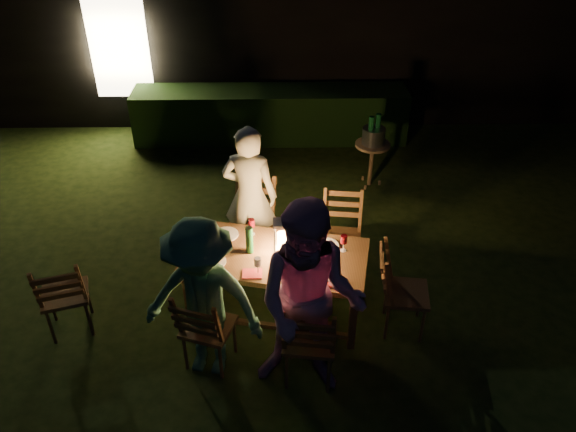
{
  "coord_description": "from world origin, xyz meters",
  "views": [
    {
      "loc": [
        -0.38,
        -4.39,
        3.98
      ],
      "look_at": [
        -0.3,
        0.05,
        0.99
      ],
      "focal_mm": 35.0,
      "sensor_mm": 36.0,
      "label": 1
    }
  ],
  "objects_px": {
    "person_opp_left": "(202,301)",
    "bottle_bucket_b": "(377,131)",
    "dining_table": "(276,261)",
    "chair_near_right": "(309,353)",
    "bottle_table": "(249,240)",
    "lantern": "(282,239)",
    "person_opp_right": "(310,303)",
    "side_table": "(372,149)",
    "bottle_bucket_a": "(370,134)",
    "chair_far_right": "(340,249)",
    "chair_spare": "(68,307)",
    "chair_near_left": "(209,340)",
    "person_house_side": "(250,196)",
    "ice_bucket": "(374,136)",
    "chair_far_left": "(251,237)",
    "chair_end": "(402,305)"
  },
  "relations": [
    {
      "from": "person_opp_left",
      "to": "bottle_bucket_b",
      "type": "xyz_separation_m",
      "value": [
        1.94,
        3.23,
        -0.0
      ]
    },
    {
      "from": "dining_table",
      "to": "person_opp_left",
      "type": "bearing_deg",
      "value": -118.76
    },
    {
      "from": "chair_near_right",
      "to": "bottle_table",
      "type": "relative_size",
      "value": 3.51
    },
    {
      "from": "lantern",
      "to": "bottle_bucket_b",
      "type": "xyz_separation_m",
      "value": [
        1.28,
        2.48,
        -0.08
      ]
    },
    {
      "from": "person_opp_right",
      "to": "side_table",
      "type": "bearing_deg",
      "value": 85.04
    },
    {
      "from": "dining_table",
      "to": "bottle_bucket_a",
      "type": "bearing_deg",
      "value": 74.86
    },
    {
      "from": "chair_far_right",
      "to": "person_opp_right",
      "type": "bearing_deg",
      "value": 81.84
    },
    {
      "from": "chair_spare",
      "to": "person_opp_right",
      "type": "distance_m",
      "value": 2.43
    },
    {
      "from": "dining_table",
      "to": "chair_near_left",
      "type": "bearing_deg",
      "value": -120.46
    },
    {
      "from": "person_house_side",
      "to": "bottle_bucket_b",
      "type": "xyz_separation_m",
      "value": [
        1.61,
        1.62,
        -0.02
      ]
    },
    {
      "from": "bottle_bucket_a",
      "to": "ice_bucket",
      "type": "bearing_deg",
      "value": 38.66
    },
    {
      "from": "bottle_bucket_b",
      "to": "chair_near_left",
      "type": "bearing_deg",
      "value": -121.37
    },
    {
      "from": "chair_near_left",
      "to": "bottle_bucket_b",
      "type": "relative_size",
      "value": 2.91
    },
    {
      "from": "bottle_table",
      "to": "bottle_bucket_a",
      "type": "relative_size",
      "value": 0.88
    },
    {
      "from": "chair_far_left",
      "to": "bottle_bucket_a",
      "type": "relative_size",
      "value": 3.22
    },
    {
      "from": "person_house_side",
      "to": "ice_bucket",
      "type": "height_order",
      "value": "person_house_side"
    },
    {
      "from": "person_opp_left",
      "to": "lantern",
      "type": "bearing_deg",
      "value": 60.11
    },
    {
      "from": "chair_spare",
      "to": "person_house_side",
      "type": "distance_m",
      "value": 2.1
    },
    {
      "from": "chair_end",
      "to": "bottle_table",
      "type": "relative_size",
      "value": 3.42
    },
    {
      "from": "dining_table",
      "to": "side_table",
      "type": "relative_size",
      "value": 2.95
    },
    {
      "from": "side_table",
      "to": "chair_far_right",
      "type": "bearing_deg",
      "value": -107.9
    },
    {
      "from": "dining_table",
      "to": "chair_far_left",
      "type": "height_order",
      "value": "chair_far_left"
    },
    {
      "from": "chair_end",
      "to": "side_table",
      "type": "distance_m",
      "value": 2.74
    },
    {
      "from": "dining_table",
      "to": "chair_spare",
      "type": "relative_size",
      "value": 1.97
    },
    {
      "from": "chair_far_left",
      "to": "person_house_side",
      "type": "relative_size",
      "value": 0.64
    },
    {
      "from": "chair_near_left",
      "to": "bottle_bucket_b",
      "type": "height_order",
      "value": "bottle_bucket_b"
    },
    {
      "from": "chair_near_left",
      "to": "chair_spare",
      "type": "xyz_separation_m",
      "value": [
        -1.38,
        0.44,
        0.0
      ]
    },
    {
      "from": "person_opp_right",
      "to": "chair_far_right",
      "type": "bearing_deg",
      "value": 86.46
    },
    {
      "from": "bottle_bucket_a",
      "to": "person_opp_left",
      "type": "bearing_deg",
      "value": -120.37
    },
    {
      "from": "chair_end",
      "to": "lantern",
      "type": "xyz_separation_m",
      "value": [
        -1.14,
        0.29,
        0.58
      ]
    },
    {
      "from": "side_table",
      "to": "bottle_bucket_b",
      "type": "distance_m",
      "value": 0.24
    },
    {
      "from": "bottle_table",
      "to": "bottle_bucket_a",
      "type": "height_order",
      "value": "bottle_table"
    },
    {
      "from": "chair_near_right",
      "to": "lantern",
      "type": "bearing_deg",
      "value": 112.39
    },
    {
      "from": "lantern",
      "to": "bottle_bucket_a",
      "type": "height_order",
      "value": "lantern"
    },
    {
      "from": "person_house_side",
      "to": "lantern",
      "type": "relative_size",
      "value": 4.64
    },
    {
      "from": "chair_far_left",
      "to": "chair_far_right",
      "type": "relative_size",
      "value": 1.08
    },
    {
      "from": "side_table",
      "to": "bottle_bucket_a",
      "type": "height_order",
      "value": "bottle_bucket_a"
    },
    {
      "from": "chair_near_right",
      "to": "bottle_bucket_b",
      "type": "distance_m",
      "value": 3.56
    },
    {
      "from": "dining_table",
      "to": "chair_end",
      "type": "relative_size",
      "value": 1.93
    },
    {
      "from": "person_house_side",
      "to": "dining_table",
      "type": "bearing_deg",
      "value": 118.76
    },
    {
      "from": "bottle_bucket_b",
      "to": "bottle_table",
      "type": "bearing_deg",
      "value": -122.68
    },
    {
      "from": "chair_spare",
      "to": "person_opp_right",
      "type": "bearing_deg",
      "value": -33.47
    },
    {
      "from": "chair_end",
      "to": "person_opp_right",
      "type": "xyz_separation_m",
      "value": [
        -0.93,
        -0.64,
        0.63
      ]
    },
    {
      "from": "chair_far_left",
      "to": "person_house_side",
      "type": "height_order",
      "value": "person_house_side"
    },
    {
      "from": "chair_far_left",
      "to": "person_opp_left",
      "type": "distance_m",
      "value": 1.66
    },
    {
      "from": "bottle_bucket_b",
      "to": "person_opp_right",
      "type": "bearing_deg",
      "value": -107.31
    },
    {
      "from": "chair_spare",
      "to": "side_table",
      "type": "height_order",
      "value": "chair_spare"
    },
    {
      "from": "chair_near_left",
      "to": "person_house_side",
      "type": "distance_m",
      "value": 1.68
    },
    {
      "from": "bottle_bucket_b",
      "to": "person_opp_left",
      "type": "bearing_deg",
      "value": -121.07
    },
    {
      "from": "dining_table",
      "to": "chair_far_right",
      "type": "distance_m",
      "value": 1.01
    }
  ]
}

